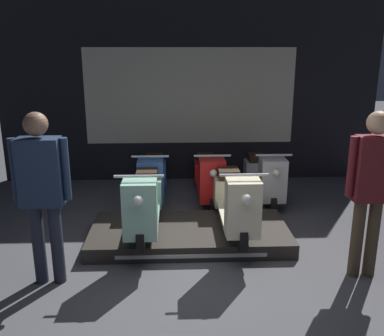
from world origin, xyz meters
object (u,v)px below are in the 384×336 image
scooter_display_right (235,201)px  scooter_backrow_2 (264,177)px  scooter_backrow_1 (209,178)px  person_left_browsing (42,185)px  scooter_display_left (144,202)px  scooter_backrow_0 (153,179)px  person_right_browsing (371,184)px

scooter_display_right → scooter_backrow_2: bearing=66.1°
scooter_backrow_1 → person_left_browsing: person_left_browsing is taller
scooter_display_left → scooter_backrow_2: bearing=40.7°
scooter_display_right → person_left_browsing: person_left_browsing is taller
scooter_backrow_0 → person_right_browsing: size_ratio=0.97×
scooter_backrow_2 → person_left_browsing: (-2.78, -2.47, 0.72)m
person_left_browsing → scooter_backrow_2: bearing=41.6°
scooter_backrow_0 → person_left_browsing: 2.75m
scooter_display_left → person_right_browsing: size_ratio=0.97×
scooter_backrow_0 → scooter_backrow_1: same height
scooter_display_left → scooter_backrow_1: bearing=59.4°
scooter_display_left → scooter_backrow_0: scooter_display_left is taller
scooter_backrow_0 → scooter_backrow_1: (0.90, 0.00, 0.00)m
scooter_backrow_1 → person_left_browsing: size_ratio=0.96×
scooter_backrow_0 → person_left_browsing: person_left_browsing is taller
scooter_display_left → person_left_browsing: size_ratio=0.96×
scooter_backrow_0 → scooter_backrow_2: size_ratio=1.00×
scooter_display_left → scooter_backrow_0: bearing=88.8°
scooter_display_left → person_left_browsing: bearing=-136.8°
scooter_backrow_0 → scooter_backrow_2: same height
scooter_display_right → scooter_display_left: bearing=180.0°
scooter_display_left → scooter_display_right: bearing=0.0°
scooter_backrow_2 → person_right_browsing: bearing=-76.6°
scooter_display_left → scooter_backrow_1: scooter_display_left is taller
scooter_display_right → person_right_browsing: bearing=-34.8°
scooter_display_left → scooter_backrow_1: 1.84m
scooter_display_right → scooter_backrow_2: size_ratio=1.00×
scooter_backrow_0 → scooter_backrow_2: 1.80m
scooter_backrow_1 → person_right_browsing: (1.49, -2.47, 0.69)m
scooter_display_right → scooter_backrow_1: bearing=97.3°
scooter_display_left → scooter_backrow_1: size_ratio=1.00×
scooter_display_right → person_right_browsing: 1.64m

